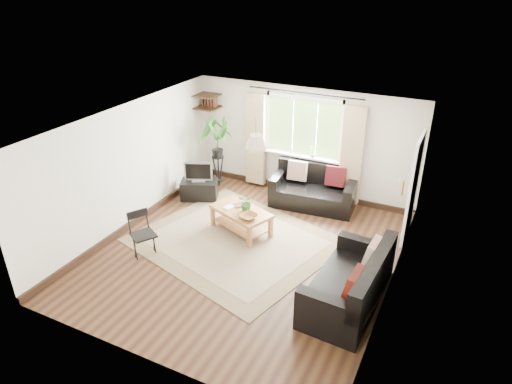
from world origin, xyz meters
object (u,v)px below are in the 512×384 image
at_px(coffee_table, 241,221).
at_px(tv_stand, 199,190).
at_px(sofa_right, 348,280).
at_px(sofa_back, 313,188).
at_px(palm_stand, 218,154).
at_px(folding_chair, 143,236).

relative_size(coffee_table, tv_stand, 1.50).
xyz_separation_m(sofa_right, coffee_table, (-2.41, 1.14, -0.19)).
height_order(sofa_right, tv_stand, sofa_right).
bearing_deg(sofa_right, coffee_table, -111.71).
height_order(sofa_back, tv_stand, sofa_back).
bearing_deg(tv_stand, palm_stand, 61.00).
distance_m(sofa_back, sofa_right, 3.16).
bearing_deg(tv_stand, sofa_right, -50.40).
xyz_separation_m(sofa_back, palm_stand, (-2.29, -0.06, 0.40)).
height_order(coffee_table, palm_stand, palm_stand).
bearing_deg(folding_chair, sofa_back, -2.85).
bearing_deg(sofa_back, folding_chair, -128.55).
distance_m(coffee_table, folding_chair, 1.87).
bearing_deg(coffee_table, sofa_back, 61.87).
relative_size(sofa_right, folding_chair, 2.24).
bearing_deg(coffee_table, palm_stand, 132.07).
relative_size(palm_stand, folding_chair, 1.97).
xyz_separation_m(sofa_back, coffee_table, (-0.87, -1.63, -0.17)).
bearing_deg(palm_stand, folding_chair, -84.97).
distance_m(tv_stand, palm_stand, 0.94).
distance_m(sofa_back, folding_chair, 3.70).
bearing_deg(palm_stand, tv_stand, -95.64).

